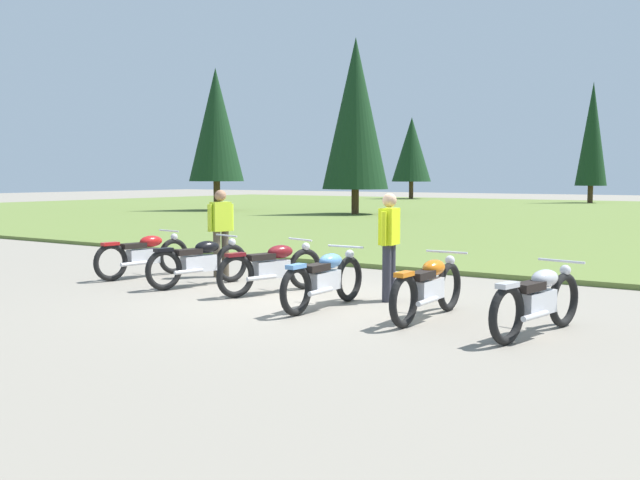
{
  "coord_description": "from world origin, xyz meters",
  "views": [
    {
      "loc": [
        6.4,
        -9.03,
        1.93
      ],
      "look_at": [
        0.0,
        0.6,
        0.9
      ],
      "focal_mm": 40.33,
      "sensor_mm": 36.0,
      "label": 1
    }
  ],
  "objects_px": {
    "rider_checking_bike": "(389,240)",
    "rider_near_row_end": "(221,228)",
    "motorcycle_orange": "(428,287)",
    "motorcycle_red": "(144,254)",
    "motorcycle_sky_blue": "(324,278)",
    "motorcycle_maroon": "(272,267)",
    "motorcycle_black": "(199,261)",
    "motorcycle_silver": "(538,300)"
  },
  "relations": [
    {
      "from": "rider_checking_bike",
      "to": "rider_near_row_end",
      "type": "bearing_deg",
      "value": 171.12
    },
    {
      "from": "motorcycle_orange",
      "to": "motorcycle_red",
      "type": "bearing_deg",
      "value": 173.77
    },
    {
      "from": "motorcycle_sky_blue",
      "to": "motorcycle_maroon",
      "type": "bearing_deg",
      "value": 156.14
    },
    {
      "from": "motorcycle_sky_blue",
      "to": "motorcycle_orange",
      "type": "height_order",
      "value": "same"
    },
    {
      "from": "motorcycle_black",
      "to": "motorcycle_sky_blue",
      "type": "relative_size",
      "value": 0.98
    },
    {
      "from": "motorcycle_silver",
      "to": "rider_checking_bike",
      "type": "distance_m",
      "value": 2.92
    },
    {
      "from": "motorcycle_red",
      "to": "motorcycle_maroon",
      "type": "relative_size",
      "value": 1.03
    },
    {
      "from": "motorcycle_red",
      "to": "motorcycle_silver",
      "type": "xyz_separation_m",
      "value": [
        7.8,
        -0.88,
        0.0
      ]
    },
    {
      "from": "motorcycle_silver",
      "to": "motorcycle_sky_blue",
      "type": "bearing_deg",
      "value": 178.49
    },
    {
      "from": "motorcycle_red",
      "to": "rider_checking_bike",
      "type": "bearing_deg",
      "value": 2.78
    },
    {
      "from": "rider_near_row_end",
      "to": "rider_checking_bike",
      "type": "distance_m",
      "value": 4.02
    },
    {
      "from": "motorcycle_black",
      "to": "motorcycle_sky_blue",
      "type": "distance_m",
      "value": 3.05
    },
    {
      "from": "motorcycle_sky_blue",
      "to": "motorcycle_silver",
      "type": "xyz_separation_m",
      "value": [
        3.15,
        -0.08,
        0.0
      ]
    },
    {
      "from": "motorcycle_orange",
      "to": "motorcycle_silver",
      "type": "relative_size",
      "value": 1.01
    },
    {
      "from": "motorcycle_maroon",
      "to": "rider_near_row_end",
      "type": "height_order",
      "value": "rider_near_row_end"
    },
    {
      "from": "motorcycle_red",
      "to": "rider_near_row_end",
      "type": "xyz_separation_m",
      "value": [
        1.18,
        0.87,
        0.51
      ]
    },
    {
      "from": "motorcycle_sky_blue",
      "to": "rider_checking_bike",
      "type": "bearing_deg",
      "value": 64.17
    },
    {
      "from": "motorcycle_orange",
      "to": "rider_checking_bike",
      "type": "height_order",
      "value": "rider_checking_bike"
    },
    {
      "from": "motorcycle_black",
      "to": "motorcycle_sky_blue",
      "type": "xyz_separation_m",
      "value": [
        3.0,
        -0.56,
        0.0
      ]
    },
    {
      "from": "motorcycle_black",
      "to": "motorcycle_maroon",
      "type": "height_order",
      "value": "same"
    },
    {
      "from": "motorcycle_silver",
      "to": "motorcycle_red",
      "type": "bearing_deg",
      "value": 173.58
    },
    {
      "from": "motorcycle_maroon",
      "to": "motorcycle_orange",
      "type": "xyz_separation_m",
      "value": [
        3.06,
        -0.53,
        0.0
      ]
    },
    {
      "from": "rider_checking_bike",
      "to": "motorcycle_maroon",
      "type": "bearing_deg",
      "value": -168.36
    },
    {
      "from": "rider_near_row_end",
      "to": "motorcycle_black",
      "type": "bearing_deg",
      "value": -66.92
    },
    {
      "from": "motorcycle_maroon",
      "to": "motorcycle_sky_blue",
      "type": "relative_size",
      "value": 0.97
    },
    {
      "from": "motorcycle_red",
      "to": "motorcycle_silver",
      "type": "distance_m",
      "value": 7.85
    },
    {
      "from": "motorcycle_black",
      "to": "rider_near_row_end",
      "type": "relative_size",
      "value": 1.24
    },
    {
      "from": "motorcycle_orange",
      "to": "rider_near_row_end",
      "type": "height_order",
      "value": "rider_near_row_end"
    },
    {
      "from": "motorcycle_silver",
      "to": "motorcycle_black",
      "type": "bearing_deg",
      "value": 174.02
    },
    {
      "from": "motorcycle_red",
      "to": "motorcycle_maroon",
      "type": "distance_m",
      "value": 3.2
    },
    {
      "from": "motorcycle_orange",
      "to": "rider_checking_bike",
      "type": "relative_size",
      "value": 1.26
    },
    {
      "from": "motorcycle_orange",
      "to": "rider_near_row_end",
      "type": "distance_m",
      "value": 5.33
    },
    {
      "from": "motorcycle_black",
      "to": "motorcycle_sky_blue",
      "type": "bearing_deg",
      "value": -10.59
    },
    {
      "from": "motorcycle_silver",
      "to": "rider_near_row_end",
      "type": "bearing_deg",
      "value": 165.19
    },
    {
      "from": "motorcycle_black",
      "to": "motorcycle_silver",
      "type": "xyz_separation_m",
      "value": [
        6.14,
        -0.64,
        0.0
      ]
    },
    {
      "from": "motorcycle_silver",
      "to": "rider_checking_bike",
      "type": "height_order",
      "value": "rider_checking_bike"
    },
    {
      "from": "motorcycle_sky_blue",
      "to": "rider_near_row_end",
      "type": "relative_size",
      "value": 1.26
    },
    {
      "from": "motorcycle_maroon",
      "to": "motorcycle_orange",
      "type": "distance_m",
      "value": 3.11
    },
    {
      "from": "motorcycle_black",
      "to": "motorcycle_orange",
      "type": "height_order",
      "value": "same"
    },
    {
      "from": "motorcycle_maroon",
      "to": "rider_checking_bike",
      "type": "bearing_deg",
      "value": 11.64
    },
    {
      "from": "motorcycle_sky_blue",
      "to": "motorcycle_orange",
      "type": "distance_m",
      "value": 1.61
    },
    {
      "from": "motorcycle_orange",
      "to": "motorcycle_maroon",
      "type": "bearing_deg",
      "value": 170.17
    }
  ]
}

